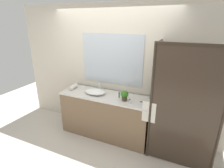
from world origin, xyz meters
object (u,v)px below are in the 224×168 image
Objects in this scene: faucet at (99,88)px; potted_plant at (125,95)px; amenity_bottle_conditioner at (130,102)px; amenity_bottle_body_wash at (119,95)px; rolled_towel_near_edge at (73,87)px; amenity_bottle_lotion at (149,97)px; sink_basin at (95,92)px.

potted_plant is (0.64, -0.23, 0.05)m from faucet.
amenity_bottle_body_wash reaches higher than amenity_bottle_conditioner.
rolled_towel_near_edge is at bearing 179.56° from amenity_bottle_body_wash.
amenity_bottle_lotion is at bearing 19.64° from amenity_bottle_body_wash.
sink_basin is 2.53× the size of faucet.
potted_plant is at bearing -145.63° from amenity_bottle_lotion.
sink_basin is 0.17m from faucet.
amenity_bottle_lotion is at bearing 53.61° from amenity_bottle_conditioner.
faucet is (0.00, 0.17, 0.01)m from sink_basin.
rolled_towel_near_edge is (-1.19, 0.09, -0.06)m from potted_plant.
faucet is 0.83m from amenity_bottle_conditioner.
faucet is 1.03m from amenity_bottle_lotion.
amenity_bottle_lotion is at bearing 34.37° from potted_plant.
amenity_bottle_lotion is 1.59m from rolled_towel_near_edge.
rolled_towel_near_edge is (-0.55, 0.03, 0.00)m from sink_basin.
rolled_towel_near_edge is at bearing 172.63° from amenity_bottle_conditioner.
sink_basin is at bearing -177.14° from amenity_bottle_body_wash.
potted_plant is 1.79× the size of amenity_bottle_body_wash.
amenity_bottle_lotion is (1.02, 0.21, -0.01)m from sink_basin.
amenity_bottle_body_wash is 1.06m from rolled_towel_near_edge.
faucet is 0.57m from rolled_towel_near_edge.
rolled_towel_near_edge is at bearing -165.71° from faucet.
amenity_bottle_body_wash is (0.50, -0.15, -0.00)m from faucet.
amenity_bottle_conditioner is at bearing -126.39° from amenity_bottle_lotion.
amenity_bottle_body_wash is 0.46× the size of rolled_towel_near_edge.
potted_plant is at bearing -19.74° from faucet.
potted_plant is at bearing -30.59° from amenity_bottle_body_wash.
amenity_bottle_conditioner is at bearing -10.18° from sink_basin.
sink_basin is 1.91× the size of rolled_towel_near_edge.
amenity_bottle_body_wash is (-0.13, 0.08, -0.06)m from potted_plant.
rolled_towel_near_edge reaches higher than amenity_bottle_lotion.
sink_basin is 0.50m from amenity_bottle_body_wash.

